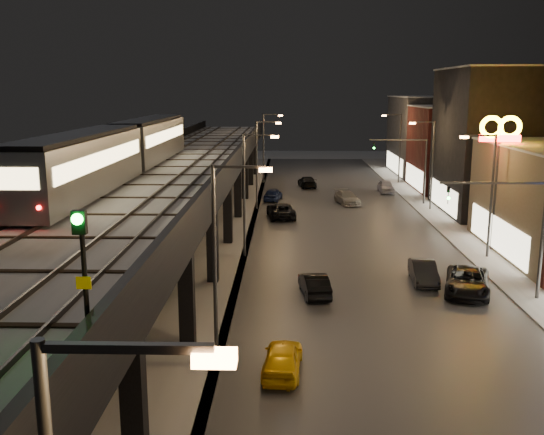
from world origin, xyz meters
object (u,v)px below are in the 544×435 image
object	(u,v)px
rail_signal	(81,248)
car_mid_silver	(281,211)
car_onc_dark	(467,282)
car_onc_white	(347,198)
car_far_white	(273,195)
car_mid_dark	(307,182)
car_near_white	(314,285)
car_onc_red	(386,187)
car_onc_silver	(423,273)
car_taxi	(282,359)
subway_train	(123,149)

from	to	relation	value
rail_signal	car_mid_silver	bearing A→B (deg)	84.90
car_onc_dark	car_onc_white	distance (m)	29.35
car_mid_silver	car_far_white	distance (m)	9.21
car_mid_dark	car_far_white	world-z (taller)	same
car_near_white	car_onc_red	bearing A→B (deg)	-112.67
car_mid_silver	car_far_white	bearing A→B (deg)	-91.68
car_near_white	car_onc_white	world-z (taller)	car_onc_white
car_onc_red	car_mid_dark	bearing A→B (deg)	158.48
car_onc_silver	car_far_white	bearing A→B (deg)	113.13
car_taxi	car_far_white	xyz separation A→B (m)	(-1.38, 41.59, 0.00)
car_taxi	car_mid_silver	bearing A→B (deg)	-84.82
rail_signal	car_onc_red	size ratio (longest dim) A/B	0.68
car_onc_dark	car_onc_white	size ratio (longest dim) A/B	1.15
car_onc_dark	car_onc_white	world-z (taller)	car_onc_dark
car_mid_dark	car_onc_white	distance (m)	11.98
car_onc_dark	rail_signal	bearing A→B (deg)	-108.17
car_far_white	car_onc_red	size ratio (longest dim) A/B	0.94
rail_signal	car_mid_dark	bearing A→B (deg)	83.60
car_near_white	car_mid_silver	size ratio (longest dim) A/B	0.79
rail_signal	car_onc_silver	xyz separation A→B (m)	(13.15, 24.26, -7.96)
car_onc_white	car_onc_red	world-z (taller)	car_onc_red
car_mid_silver	car_onc_dark	xyz separation A→B (m)	(11.38, -21.76, 0.03)
car_mid_dark	car_onc_red	distance (m)	9.99
subway_train	car_onc_silver	bearing A→B (deg)	-8.50
car_near_white	car_far_white	distance (m)	31.59
car_mid_dark	car_onc_white	size ratio (longest dim) A/B	1.00
car_mid_dark	car_onc_red	bearing A→B (deg)	151.41
car_onc_red	car_taxi	bearing A→B (deg)	-104.03
car_mid_silver	car_mid_dark	bearing A→B (deg)	-107.15
rail_signal	car_far_white	world-z (taller)	rail_signal
car_far_white	car_onc_dark	xyz separation A→B (m)	(12.35, -30.92, 0.07)
rail_signal	car_onc_silver	bearing A→B (deg)	61.54
car_near_white	car_onc_silver	bearing A→B (deg)	-167.07
car_mid_dark	car_taxi	bearing A→B (deg)	80.07
subway_train	car_onc_white	distance (m)	30.54
car_mid_dark	car_onc_silver	distance (m)	38.75
car_mid_silver	car_near_white	bearing A→B (deg)	87.98
car_onc_red	car_near_white	bearing A→B (deg)	-105.13
car_near_white	car_onc_white	bearing A→B (deg)	-106.56
car_mid_silver	car_onc_red	distance (m)	19.37
subway_train	car_near_white	world-z (taller)	subway_train
car_mid_silver	car_onc_red	size ratio (longest dim) A/B	1.22
car_taxi	car_onc_white	xyz separation A→B (m)	(6.57, 39.70, -0.00)
car_mid_dark	rail_signal	bearing A→B (deg)	76.67
car_near_white	car_mid_silver	xyz separation A→B (m)	(-2.22, 22.27, 0.05)
car_mid_dark	car_mid_silver	bearing A→B (deg)	73.63
car_taxi	car_mid_dark	world-z (taller)	car_mid_dark
car_taxi	car_near_white	xyz separation A→B (m)	(1.81, 10.16, -0.01)
car_onc_dark	car_onc_white	xyz separation A→B (m)	(-4.40, 29.02, -0.07)
car_onc_dark	car_onc_white	bearing A→B (deg)	115.06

